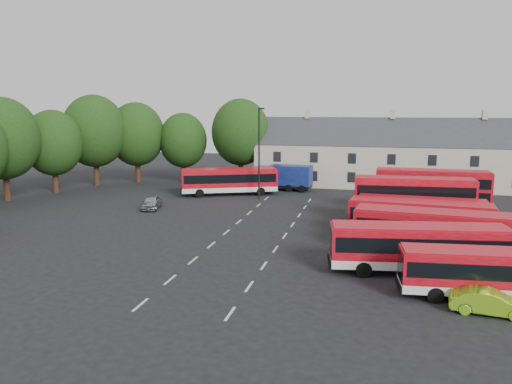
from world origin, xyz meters
TOP-DOWN VIEW (x-y plane):
  - ground at (0.00, 0.00)m, footprint 140.00×140.00m
  - lane_markings at (2.50, 2.00)m, footprint 5.15×33.80m
  - treeline at (-20.74, 19.36)m, footprint 29.92×32.59m
  - terrace_houses at (14.00, 30.00)m, footprint 35.70×7.13m
  - bus_row_a at (18.41, -8.81)m, footprint 9.96×3.11m
  - bus_row_b at (14.83, -5.16)m, footprint 11.25×4.08m
  - bus_row_c at (16.40, -0.93)m, footprint 11.64×3.82m
  - bus_row_d at (15.56, 3.25)m, footprint 11.14×3.62m
  - bus_row_e at (15.86, 5.63)m, footprint 10.54×3.05m
  - bus_dd_south at (15.44, 8.72)m, footprint 10.46×2.94m
  - bus_dd_north at (17.50, 13.67)m, footprint 10.72×2.69m
  - bus_north at (-4.79, 19.24)m, footprint 11.38×6.74m
  - box_truck at (0.90, 24.18)m, footprint 7.43×2.96m
  - silver_car at (-10.32, 9.61)m, footprint 2.43×4.25m
  - lime_car at (17.89, -10.98)m, footprint 4.03×1.82m
  - lamppost at (-0.75, 17.59)m, footprint 0.72×0.33m

SIDE VIEW (x-z plane):
  - ground at x=0.00m, z-range 0.00..0.00m
  - lane_markings at x=2.50m, z-range 0.00..0.01m
  - lime_car at x=17.89m, z-range 0.00..1.28m
  - silver_car at x=-10.32m, z-range 0.00..1.36m
  - bus_row_a at x=18.41m, z-range 0.28..3.05m
  - bus_row_e at x=15.86m, z-range 0.30..3.24m
  - box_truck at x=0.90m, z-range 0.20..3.36m
  - bus_row_d at x=15.56m, z-range 0.31..3.41m
  - bus_row_b at x=14.83m, z-range 0.31..3.43m
  - bus_north at x=-4.79m, z-range 0.32..3.51m
  - bus_row_c at x=16.40m, z-range 0.33..3.56m
  - bus_dd_south at x=15.44m, z-range 0.29..4.54m
  - bus_dd_north at x=17.50m, z-range 0.30..4.68m
  - terrace_houses at x=14.00m, z-range -1.17..8.89m
  - lamppost at x=-0.75m, z-range 0.35..10.66m
  - treeline at x=-20.74m, z-range 0.68..12.69m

